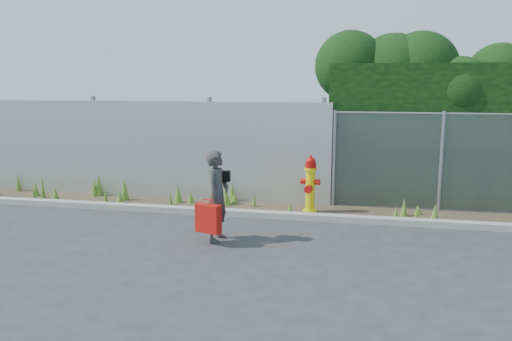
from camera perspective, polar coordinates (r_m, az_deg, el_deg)
name	(u,v)px	position (r m, az deg, el deg)	size (l,w,h in m)	color
ground	(257,247)	(8.10, 0.08, -8.77)	(80.00, 80.00, 0.00)	#323234
curb	(275,215)	(9.77, 2.20, -5.10)	(16.00, 0.22, 0.12)	gray
weed_strip	(187,199)	(10.87, -7.85, -3.30)	(16.00, 1.31, 0.54)	#403424
corrugated_fence	(144,150)	(11.65, -12.71, 2.35)	(8.50, 0.21, 2.30)	silver
chainlink_fence	(497,163)	(10.97, 25.82, 0.75)	(6.50, 0.07, 2.05)	gray
hedge	(484,108)	(11.87, 24.62, 6.53)	(7.69, 2.01, 3.76)	black
fire_hydrant	(310,185)	(10.10, 6.21, -1.68)	(0.39, 0.35, 1.18)	yellow
woman	(217,196)	(8.28, -4.44, -2.89)	(0.56, 0.36, 1.52)	#0D554B
red_tote_bag	(208,218)	(8.12, -5.48, -5.47)	(0.42, 0.16, 0.55)	#BA0A0D
black_shoulder_bag	(223,176)	(8.36, -3.81, -0.63)	(0.24, 0.10, 0.18)	black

